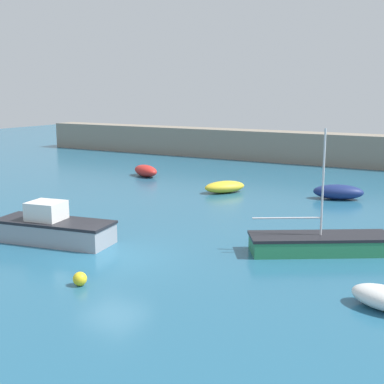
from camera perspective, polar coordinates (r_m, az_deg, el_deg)
ground_plane at (r=21.51m, az=-8.40°, el=-7.20°), size 120.00×120.00×0.20m
harbor_breakwater at (r=48.54m, az=14.49°, el=4.46°), size 62.08×2.67×2.74m
motorboat_with_cabin at (r=23.96m, az=-14.56°, el=-3.75°), size 5.43×2.73×1.77m
rowboat_white_midwater at (r=34.35m, az=3.50°, el=0.56°), size 2.70×3.06×0.75m
open_tender_yellow at (r=33.38m, az=15.34°, el=0.01°), size 3.23×2.18×0.89m
sailboat_twin_hulled at (r=22.38m, az=13.51°, el=-5.36°), size 5.74×4.45×5.05m
rowboat_blue_near at (r=40.82m, az=-4.97°, el=2.27°), size 2.98×2.35×0.87m
mooring_buoy_yellow at (r=18.68m, az=-11.87°, el=-9.05°), size 0.48×0.48×0.48m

